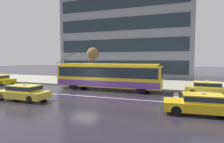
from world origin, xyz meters
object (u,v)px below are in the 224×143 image
object	(u,v)px
trolleybus	(108,76)
pedestrian_walking_past	(102,72)
taxi_ahead_of_bus	(208,88)
pedestrian_at_shelter	(151,78)
bus_shelter	(109,70)
street_tree_bare	(93,55)
taxi_oncoming_far	(201,103)
taxi_oncoming_near	(23,92)
pedestrian_waiting_by_pole	(117,73)
pedestrian_approaching_curb	(130,73)

from	to	relation	value
trolleybus	pedestrian_walking_past	world-z (taller)	trolleybus
taxi_ahead_of_bus	pedestrian_at_shelter	world-z (taller)	pedestrian_at_shelter
trolleybus	bus_shelter	distance (m)	4.02
street_tree_bare	taxi_ahead_of_bus	bearing A→B (deg)	-14.37
trolleybus	taxi_ahead_of_bus	bearing A→B (deg)	1.57
taxi_oncoming_far	trolleybus	bearing A→B (deg)	142.00
pedestrian_walking_past	taxi_ahead_of_bus	bearing A→B (deg)	-15.52
pedestrian_at_shelter	taxi_oncoming_near	bearing A→B (deg)	-129.01
pedestrian_at_shelter	pedestrian_waiting_by_pole	distance (m)	4.22
bus_shelter	trolleybus	bearing A→B (deg)	-70.01
pedestrian_approaching_curb	pedestrian_walking_past	world-z (taller)	pedestrian_walking_past
taxi_ahead_of_bus	pedestrian_approaching_curb	bearing A→B (deg)	164.63
pedestrian_walking_past	street_tree_bare	bearing A→B (deg)	176.10
bus_shelter	pedestrian_approaching_curb	xyz separation A→B (m)	(3.25, -1.25, -0.24)
taxi_oncoming_near	pedestrian_waiting_by_pole	world-z (taller)	pedestrian_waiting_by_pole
bus_shelter	street_tree_bare	bearing A→B (deg)	179.66
pedestrian_at_shelter	pedestrian_waiting_by_pole	bearing A→B (deg)	-168.24
pedestrian_approaching_curb	pedestrian_walking_past	bearing A→B (deg)	164.18
taxi_ahead_of_bus	street_tree_bare	size ratio (longest dim) A/B	0.88
taxi_oncoming_far	pedestrian_approaching_curb	world-z (taller)	pedestrian_approaching_curb
taxi_ahead_of_bus	pedestrian_approaching_curb	xyz separation A→B (m)	(-8.14, 2.24, 1.01)
taxi_oncoming_near	pedestrian_walking_past	world-z (taller)	pedestrian_walking_past
taxi_oncoming_far	bus_shelter	distance (m)	14.53
taxi_oncoming_near	pedestrian_approaching_curb	size ratio (longest dim) A/B	2.32
bus_shelter	pedestrian_at_shelter	bearing A→B (deg)	1.10
street_tree_bare	bus_shelter	bearing A→B (deg)	-0.34
taxi_oncoming_far	bus_shelter	size ratio (longest dim) A/B	1.14
taxi_oncoming_near	pedestrian_waiting_by_pole	bearing A→B (deg)	64.39
pedestrian_walking_past	pedestrian_waiting_by_pole	distance (m)	2.42
taxi_oncoming_far	pedestrian_at_shelter	size ratio (longest dim) A/B	2.68
trolleybus	taxi_oncoming_far	size ratio (longest dim) A/B	2.85
trolleybus	pedestrian_walking_past	bearing A→B (deg)	121.44
taxi_oncoming_near	taxi_oncoming_far	bearing A→B (deg)	2.24
taxi_oncoming_near	bus_shelter	world-z (taller)	bus_shelter
pedestrian_at_shelter	pedestrian_approaching_curb	distance (m)	2.72
taxi_ahead_of_bus	bus_shelter	world-z (taller)	bus_shelter
taxi_ahead_of_bus	bus_shelter	xyz separation A→B (m)	(-11.39, 3.49, 1.26)
taxi_oncoming_far	pedestrian_waiting_by_pole	size ratio (longest dim) A/B	2.16
taxi_ahead_of_bus	bus_shelter	distance (m)	11.98
bus_shelter	pedestrian_at_shelter	world-z (taller)	bus_shelter
pedestrian_approaching_curb	pedestrian_waiting_by_pole	world-z (taller)	pedestrian_waiting_by_pole
bus_shelter	pedestrian_approaching_curb	size ratio (longest dim) A/B	2.00
pedestrian_waiting_by_pole	pedestrian_walking_past	bearing A→B (deg)	164.11
taxi_oncoming_far	pedestrian_at_shelter	xyz separation A→B (m)	(-4.44, 10.60, 0.41)
taxi_oncoming_far	taxi_oncoming_near	distance (m)	13.47
trolleybus	pedestrian_walking_past	xyz separation A→B (m)	(-2.25, 3.68, 0.16)
pedestrian_approaching_curb	pedestrian_waiting_by_pole	distance (m)	1.88
pedestrian_at_shelter	pedestrian_waiting_by_pole	xyz separation A→B (m)	(-4.09, -0.85, 0.62)
pedestrian_walking_past	pedestrian_waiting_by_pole	size ratio (longest dim) A/B	0.98
taxi_oncoming_far	pedestrian_at_shelter	distance (m)	11.50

